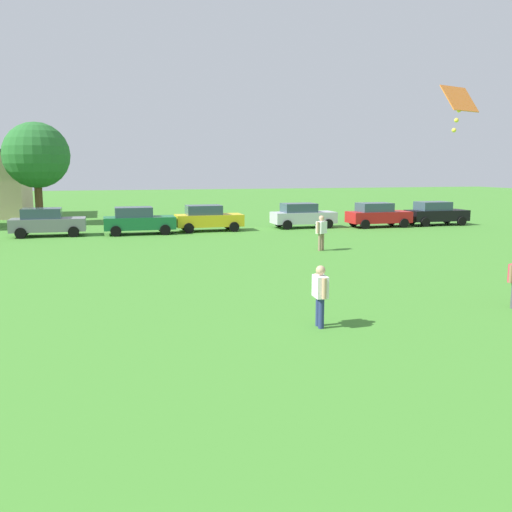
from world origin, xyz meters
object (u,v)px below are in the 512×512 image
object	(u,v)px
parked_car_black_5	(436,213)
tree_far_right	(36,155)
parked_car_gray_0	(47,222)
parked_car_silver_3	(302,215)
parked_car_red_4	(378,215)
bystander_near_trees	(321,230)
parked_car_yellow_2	(208,218)
adult_bystander	(320,291)
parked_car_green_1	(138,220)
kite	(459,103)

from	to	relation	value
parked_car_black_5	tree_far_right	distance (m)	28.93
parked_car_gray_0	parked_car_silver_3	bearing A→B (deg)	1.96
parked_car_red_4	bystander_near_trees	bearing A→B (deg)	-130.04
parked_car_gray_0	parked_car_yellow_2	bearing A→B (deg)	1.42
bystander_near_trees	parked_car_black_5	world-z (taller)	bystander_near_trees
adult_bystander	bystander_near_trees	bearing A→B (deg)	162.15
parked_car_yellow_2	parked_car_red_4	world-z (taller)	same
parked_car_gray_0	parked_car_yellow_2	world-z (taller)	same
adult_bystander	parked_car_gray_0	xyz separation A→B (m)	(-8.52, 22.59, -0.10)
adult_bystander	parked_car_yellow_2	bearing A→B (deg)	-179.14
adult_bystander	parked_car_silver_3	xyz separation A→B (m)	(7.90, 23.15, -0.10)
parked_car_green_1	adult_bystander	bearing A→B (deg)	-81.86
bystander_near_trees	parked_car_black_5	bearing A→B (deg)	0.60
parked_car_green_1	parked_car_black_5	xyz separation A→B (m)	(20.93, 0.15, 0.00)
parked_car_yellow_2	parked_car_black_5	xyz separation A→B (m)	(16.47, -0.46, 0.00)
parked_car_green_1	parked_car_silver_3	xyz separation A→B (m)	(11.08, 0.93, 0.00)
tree_far_right	parked_car_yellow_2	bearing A→B (deg)	-35.14
adult_bystander	parked_car_gray_0	bearing A→B (deg)	-155.25
parked_car_green_1	parked_car_black_5	size ratio (longest dim) A/B	1.00
parked_car_red_4	parked_car_green_1	bearing A→B (deg)	179.93
parked_car_green_1	tree_far_right	size ratio (longest dim) A/B	0.59
adult_bystander	tree_far_right	world-z (taller)	tree_far_right
parked_car_yellow_2	parked_car_red_4	distance (m)	11.81
parked_car_silver_3	parked_car_yellow_2	bearing A→B (deg)	-177.23
kite	parked_car_silver_3	distance (m)	25.94
kite	parked_car_green_1	xyz separation A→B (m)	(-5.70, 24.02, -4.63)
adult_bystander	bystander_near_trees	world-z (taller)	bystander_near_trees
adult_bystander	parked_car_gray_0	distance (m)	24.14
bystander_near_trees	tree_far_right	xyz separation A→B (m)	(-14.82, 17.83, 3.91)
parked_car_silver_3	parked_car_black_5	xyz separation A→B (m)	(9.85, -0.78, 0.00)
kite	parked_car_yellow_2	world-z (taller)	kite
bystander_near_trees	parked_car_black_5	distance (m)	15.89
kite	parked_car_red_4	distance (m)	26.62
bystander_near_trees	kite	bearing A→B (deg)	-136.94
adult_bystander	kite	distance (m)	5.48
parked_car_yellow_2	tree_far_right	xyz separation A→B (m)	(-10.98, 7.73, 4.08)
adult_bystander	tree_far_right	distance (m)	32.31
kite	parked_car_gray_0	world-z (taller)	kite
kite	parked_car_gray_0	size ratio (longest dim) A/B	0.24
parked_car_silver_3	kite	bearing A→B (deg)	-102.17
bystander_near_trees	adult_bystander	bearing A→B (deg)	-148.69
kite	parked_car_black_5	size ratio (longest dim) A/B	0.24
parked_car_silver_3	parked_car_black_5	bearing A→B (deg)	-4.51
parked_car_red_4	parked_car_black_5	size ratio (longest dim) A/B	1.00
parked_car_green_1	parked_car_yellow_2	bearing A→B (deg)	7.77
parked_car_green_1	parked_car_silver_3	bearing A→B (deg)	4.79
adult_bystander	parked_car_green_1	distance (m)	22.45
adult_bystander	parked_car_red_4	distance (m)	25.77
bystander_near_trees	parked_car_silver_3	distance (m)	10.78
parked_car_yellow_2	bystander_near_trees	bearing A→B (deg)	-69.18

